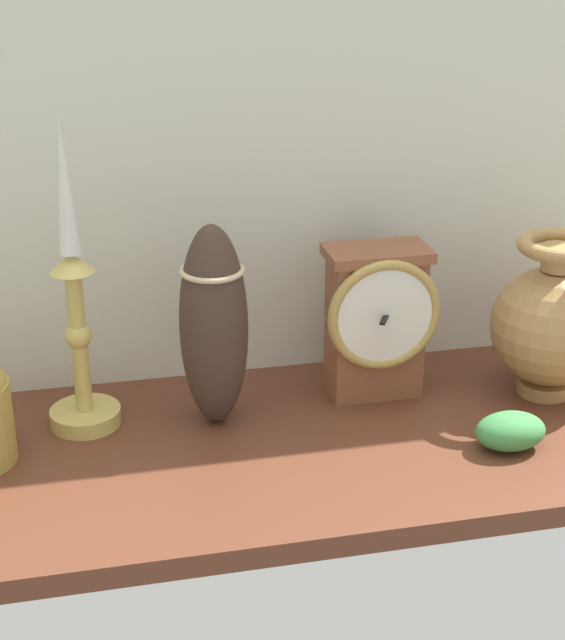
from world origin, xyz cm
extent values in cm
cube|color=brown|center=(0.00, 0.00, -1.20)|extent=(100.00, 36.00, 2.40)
cube|color=silver|center=(0.00, 18.50, 32.50)|extent=(120.00, 2.00, 65.00)
cube|color=brown|center=(11.89, 8.77, 8.29)|extent=(10.34, 5.89, 16.57)
cube|color=brown|center=(11.89, 8.77, 17.17)|extent=(11.58, 6.60, 1.20)
torus|color=#AF9049|center=(11.89, 5.42, 11.07)|extent=(13.02, 1.18, 13.02)
cylinder|color=white|center=(11.89, 5.32, 11.07)|extent=(10.89, 0.40, 10.89)
cube|color=black|center=(11.89, 5.02, 11.07)|extent=(2.52, 3.92, 0.30)
cylinder|color=tan|center=(-21.28, 8.10, 0.90)|extent=(7.74, 7.74, 1.80)
cylinder|color=tan|center=(-21.28, 8.10, 9.86)|extent=(1.82, 1.82, 16.11)
sphere|color=tan|center=(-21.28, 8.10, 10.66)|extent=(2.92, 2.92, 2.92)
cone|color=tan|center=(-21.28, 8.10, 18.91)|extent=(4.67, 4.67, 2.00)
cone|color=silver|center=(-21.28, 8.10, 27.08)|extent=(2.22, 2.22, 14.34)
cylinder|color=#A97F48|center=(31.42, 4.15, 0.80)|extent=(6.19, 6.19, 1.60)
sphere|color=#A97F48|center=(31.42, 4.15, 8.48)|extent=(13.76, 13.76, 13.76)
cylinder|color=#A97F48|center=(31.42, 4.15, 16.76)|extent=(3.85, 3.85, 2.80)
torus|color=#A97F48|center=(31.42, 4.15, 18.16)|extent=(9.47, 9.47, 1.71)
ellipsoid|color=#3D2C25|center=(-7.08, 5.69, 11.41)|extent=(7.36, 7.36, 22.81)
torus|color=#CCB78C|center=(-7.08, 5.69, 17.80)|extent=(6.86, 6.86, 0.60)
ellipsoid|color=#3E8A46|center=(22.19, -6.69, 1.98)|extent=(7.61, 5.33, 3.96)
camera|label=1|loc=(-20.36, -88.82, 53.48)|focal=54.88mm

